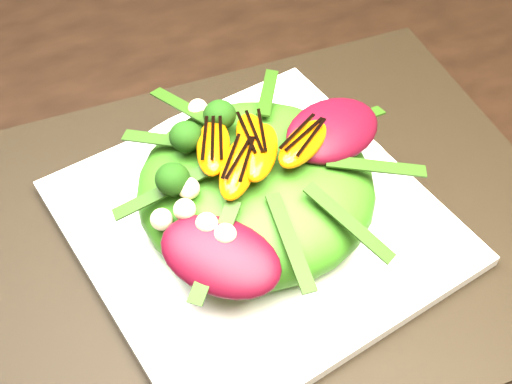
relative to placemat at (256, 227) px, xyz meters
name	(u,v)px	position (x,y,z in m)	size (l,w,h in m)	color
placemat	(256,227)	(0.00, 0.00, 0.00)	(0.52, 0.40, 0.00)	black
plate_base	(256,222)	(0.00, 0.00, 0.01)	(0.28, 0.28, 0.01)	white
salad_bowl	(256,211)	(0.00, 0.00, 0.02)	(0.26, 0.26, 0.02)	white
lettuce_mound	(256,188)	(0.00, 0.00, 0.05)	(0.19, 0.19, 0.06)	#357315
radicchio_leaf	(333,130)	(0.07, 0.01, 0.08)	(0.09, 0.06, 0.02)	#400612
orange_segment	(248,134)	(0.00, 0.02, 0.09)	(0.06, 0.03, 0.02)	#F16603
broccoli_floret	(178,140)	(-0.05, 0.03, 0.10)	(0.04, 0.04, 0.04)	black
macadamia_nut	(324,177)	(0.04, -0.04, 0.09)	(0.02, 0.02, 0.02)	#C3BA89
balsamic_drizzle	(248,126)	(0.00, 0.02, 0.10)	(0.05, 0.00, 0.00)	black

